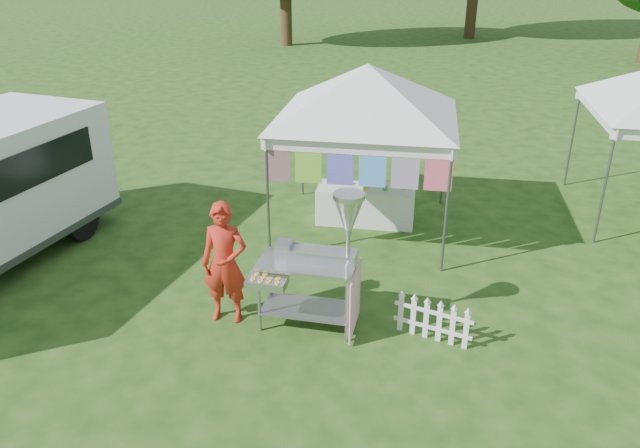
# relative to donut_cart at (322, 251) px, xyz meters

# --- Properties ---
(ground) EXTENTS (120.00, 120.00, 0.00)m
(ground) POSITION_rel_donut_cart_xyz_m (0.21, -0.19, -1.17)
(ground) COLOR #1F4012
(ground) RESTS_ON ground
(canopy_main) EXTENTS (4.24, 4.24, 3.45)m
(canopy_main) POSITION_rel_donut_cart_xyz_m (0.21, 3.31, 1.81)
(canopy_main) COLOR #59595E
(canopy_main) RESTS_ON ground
(donut_cart) EXTENTS (1.47, 0.94, 2.00)m
(donut_cart) POSITION_rel_donut_cart_xyz_m (0.00, 0.00, 0.00)
(donut_cart) COLOR gray
(donut_cart) RESTS_ON ground
(vendor) EXTENTS (0.65, 0.43, 1.75)m
(vendor) POSITION_rel_donut_cart_xyz_m (-1.34, -0.00, -0.30)
(vendor) COLOR red
(vendor) RESTS_ON ground
(picket_fence) EXTENTS (1.04, 0.35, 0.56)m
(picket_fence) POSITION_rel_donut_cart_xyz_m (1.49, -0.04, -0.89)
(picket_fence) COLOR white
(picket_fence) RESTS_ON ground
(display_table) EXTENTS (1.80, 0.70, 0.68)m
(display_table) POSITION_rel_donut_cart_xyz_m (0.22, 3.60, -0.84)
(display_table) COLOR white
(display_table) RESTS_ON ground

